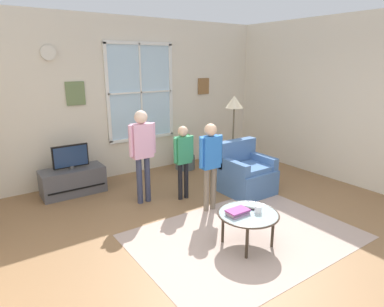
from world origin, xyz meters
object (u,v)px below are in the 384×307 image
at_px(remote_near_books, 249,208).
at_px(floor_lamp, 234,110).
at_px(book_stack, 238,212).
at_px(person_blue_shirt, 210,157).
at_px(television, 71,156).
at_px(person_green_shirt, 183,154).
at_px(tv_stand, 73,181).
at_px(coffee_table, 248,215).
at_px(potted_plant_by_window, 185,152).
at_px(cup, 258,209).
at_px(armchair, 246,174).
at_px(person_pink_shirt, 142,146).

height_order(remote_near_books, floor_lamp, floor_lamp).
xyz_separation_m(book_stack, person_blue_shirt, (0.35, 0.99, 0.38)).
height_order(television, remote_near_books, television).
distance_m(person_blue_shirt, person_green_shirt, 0.59).
height_order(tv_stand, coffee_table, tv_stand).
distance_m(person_green_shirt, potted_plant_by_window, 1.61).
distance_m(cup, person_green_shirt, 1.70).
relative_size(remote_near_books, person_blue_shirt, 0.11).
distance_m(television, armchair, 2.93).
bearing_deg(floor_lamp, potted_plant_by_window, 113.94).
bearing_deg(potted_plant_by_window, coffee_table, -109.25).
bearing_deg(armchair, coffee_table, -132.84).
height_order(person_pink_shirt, floor_lamp, floor_lamp).
bearing_deg(tv_stand, person_blue_shirt, -50.32).
relative_size(tv_stand, floor_lamp, 0.65).
distance_m(person_green_shirt, floor_lamp, 1.46).
bearing_deg(person_green_shirt, potted_plant_by_window, 55.44).
relative_size(television, coffee_table, 0.78).
distance_m(coffee_table, person_blue_shirt, 1.15).
bearing_deg(book_stack, person_pink_shirt, 100.46).
xyz_separation_m(television, remote_near_books, (1.37, -2.77, -0.23)).
relative_size(tv_stand, book_stack, 3.69).
bearing_deg(television, person_blue_shirt, -50.27).
distance_m(cup, potted_plant_by_window, 3.09).
xyz_separation_m(television, floor_lamp, (2.73, -0.92, 0.65)).
relative_size(armchair, coffee_table, 1.18).
bearing_deg(person_pink_shirt, person_green_shirt, -22.26).
xyz_separation_m(cup, potted_plant_by_window, (0.90, 2.95, -0.11)).
bearing_deg(remote_near_books, book_stack, -171.66).
bearing_deg(remote_near_books, coffee_table, -137.73).
relative_size(television, cup, 6.59).
distance_m(television, potted_plant_by_window, 2.32).
relative_size(tv_stand, cup, 11.66).
distance_m(potted_plant_by_window, floor_lamp, 1.43).
distance_m(person_pink_shirt, person_blue_shirt, 1.07).
xyz_separation_m(potted_plant_by_window, floor_lamp, (0.43, -0.98, 0.96)).
height_order(television, coffee_table, television).
bearing_deg(book_stack, cup, -24.02).
bearing_deg(coffee_table, person_green_shirt, 85.45).
xyz_separation_m(cup, person_blue_shirt, (0.11, 1.09, 0.37)).
bearing_deg(person_blue_shirt, television, 129.73).
xyz_separation_m(person_pink_shirt, potted_plant_by_window, (1.47, 1.04, -0.57)).
distance_m(armchair, coffee_table, 1.70).
relative_size(cup, person_pink_shirt, 0.06).
height_order(cup, person_blue_shirt, person_blue_shirt).
bearing_deg(cup, floor_lamp, 55.91).
bearing_deg(book_stack, armchair, 43.03).
bearing_deg(television, remote_near_books, -63.63).
bearing_deg(cup, person_pink_shirt, 106.51).
height_order(potted_plant_by_window, floor_lamp, floor_lamp).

